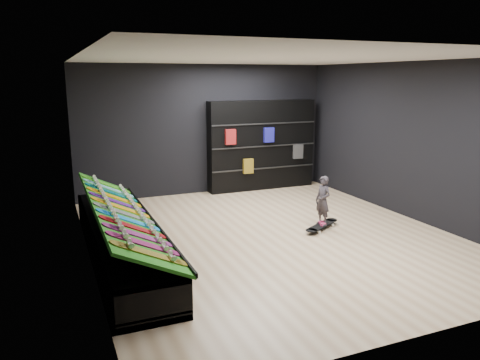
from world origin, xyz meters
name	(u,v)px	position (x,y,z in m)	size (l,w,h in m)	color
floor	(271,236)	(0.00, 0.00, 0.00)	(6.00, 7.00, 0.01)	#CCB08A
ceiling	(274,58)	(0.00, 0.00, 3.00)	(6.00, 7.00, 0.01)	white
wall_back	(205,130)	(0.00, 3.50, 1.50)	(6.00, 0.02, 3.00)	black
wall_front	(430,200)	(0.00, -3.50, 1.50)	(6.00, 0.02, 3.00)	black
wall_left	(84,163)	(-3.00, 0.00, 1.50)	(0.02, 7.00, 3.00)	black
wall_right	(413,141)	(3.00, 0.00, 1.50)	(0.02, 7.00, 3.00)	black
display_rack	(121,242)	(-2.55, 0.00, 0.25)	(0.90, 4.50, 0.50)	black
turf_ramp	(123,212)	(-2.50, 0.00, 0.71)	(1.00, 4.50, 0.04)	#19640F
back_shelving	(262,145)	(1.38, 3.32, 1.08)	(2.70, 0.31, 2.16)	black
floor_skateboard	(322,227)	(1.02, -0.01, 0.04)	(0.98, 0.22, 0.09)	black
child	(323,210)	(1.02, -0.01, 0.36)	(0.20, 0.14, 0.54)	black
display_board_0	(150,253)	(-2.49, -1.90, 0.74)	(0.98, 0.22, 0.09)	yellow
display_board_1	(144,244)	(-2.49, -1.55, 0.74)	(0.98, 0.22, 0.09)	#E5198C
display_board_2	(139,235)	(-2.49, -1.21, 0.74)	(0.98, 0.22, 0.09)	#2626BF
display_board_3	(134,227)	(-2.49, -0.86, 0.74)	(0.98, 0.22, 0.09)	red
display_board_4	(129,220)	(-2.49, -0.52, 0.74)	(0.98, 0.22, 0.09)	blue
display_board_5	(125,214)	(-2.49, -0.17, 0.74)	(0.98, 0.22, 0.09)	black
display_board_6	(122,208)	(-2.49, 0.17, 0.74)	(0.98, 0.22, 0.09)	orange
display_board_7	(118,202)	(-2.49, 0.52, 0.74)	(0.98, 0.22, 0.09)	purple
display_board_8	(115,197)	(-2.49, 0.86, 0.74)	(0.98, 0.22, 0.09)	yellow
display_board_9	(112,193)	(-2.49, 1.21, 0.74)	(0.98, 0.22, 0.09)	#0C8C99
display_board_10	(109,188)	(-2.49, 1.55, 0.74)	(0.98, 0.22, 0.09)	#0CB2E5
display_board_11	(107,184)	(-2.49, 1.90, 0.74)	(0.98, 0.22, 0.09)	green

